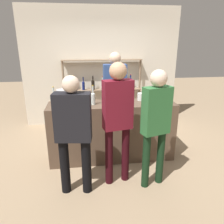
# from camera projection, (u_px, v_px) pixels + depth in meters

# --- Properties ---
(ground_plane) EXTENTS (16.00, 16.00, 0.00)m
(ground_plane) POSITION_uv_depth(u_px,v_px,m) (112.00, 157.00, 4.02)
(ground_plane) COLOR #9E8466
(bar_counter) EXTENTS (2.17, 0.55, 1.02)m
(bar_counter) POSITION_uv_depth(u_px,v_px,m) (112.00, 131.00, 3.86)
(bar_counter) COLOR brown
(bar_counter) RESTS_ON ground_plane
(back_wall) EXTENTS (3.77, 0.12, 2.80)m
(back_wall) POSITION_uv_depth(u_px,v_px,m) (102.00, 67.00, 5.34)
(back_wall) COLOR beige
(back_wall) RESTS_ON ground_plane
(back_shelf) EXTENTS (1.90, 0.18, 1.60)m
(back_shelf) POSITION_uv_depth(u_px,v_px,m) (103.00, 82.00, 5.28)
(back_shelf) COLOR #897056
(back_shelf) RESTS_ON ground_plane
(counter_bottle_0) EXTENTS (0.09, 0.09, 0.35)m
(counter_bottle_0) POSITION_uv_depth(u_px,v_px,m) (164.00, 95.00, 3.70)
(counter_bottle_0) COLOR brown
(counter_bottle_0) RESTS_ON bar_counter
(counter_bottle_1) EXTENTS (0.07, 0.07, 0.35)m
(counter_bottle_1) POSITION_uv_depth(u_px,v_px,m) (54.00, 100.00, 3.39)
(counter_bottle_1) COLOR silver
(counter_bottle_1) RESTS_ON bar_counter
(counter_bottle_2) EXTENTS (0.08, 0.08, 0.35)m
(counter_bottle_2) POSITION_uv_depth(u_px,v_px,m) (127.00, 96.00, 3.64)
(counter_bottle_2) COLOR #0F1956
(counter_bottle_2) RESTS_ON bar_counter
(counter_bottle_3) EXTENTS (0.07, 0.07, 0.33)m
(counter_bottle_3) POSITION_uv_depth(u_px,v_px,m) (93.00, 98.00, 3.60)
(counter_bottle_3) COLOR silver
(counter_bottle_3) RESTS_ON bar_counter
(wine_glass) EXTENTS (0.09, 0.09, 0.17)m
(wine_glass) POSITION_uv_depth(u_px,v_px,m) (120.00, 97.00, 3.63)
(wine_glass) COLOR silver
(wine_glass) RESTS_ON bar_counter
(ice_bucket) EXTENTS (0.24, 0.24, 0.24)m
(ice_bucket) POSITION_uv_depth(u_px,v_px,m) (64.00, 97.00, 3.64)
(ice_bucket) COLOR #B2B2B7
(ice_bucket) RESTS_ON bar_counter
(cork_jar) EXTENTS (0.13, 0.13, 0.13)m
(cork_jar) POSITION_uv_depth(u_px,v_px,m) (141.00, 97.00, 3.87)
(cork_jar) COLOR silver
(cork_jar) RESTS_ON bar_counter
(customer_right) EXTENTS (0.42, 0.27, 1.70)m
(customer_right) POSITION_uv_depth(u_px,v_px,m) (156.00, 120.00, 2.96)
(customer_right) COLOR black
(customer_right) RESTS_ON ground_plane
(customer_center) EXTENTS (0.43, 0.25, 1.78)m
(customer_center) POSITION_uv_depth(u_px,v_px,m) (118.00, 114.00, 3.01)
(customer_center) COLOR black
(customer_center) RESTS_ON ground_plane
(customer_left) EXTENTS (0.49, 0.26, 1.65)m
(customer_left) POSITION_uv_depth(u_px,v_px,m) (73.00, 129.00, 2.82)
(customer_left) COLOR black
(customer_left) RESTS_ON ground_plane
(server_behind_counter) EXTENTS (0.47, 0.24, 1.82)m
(server_behind_counter) POSITION_uv_depth(u_px,v_px,m) (115.00, 89.00, 4.54)
(server_behind_counter) COLOR #121C33
(server_behind_counter) RESTS_ON ground_plane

